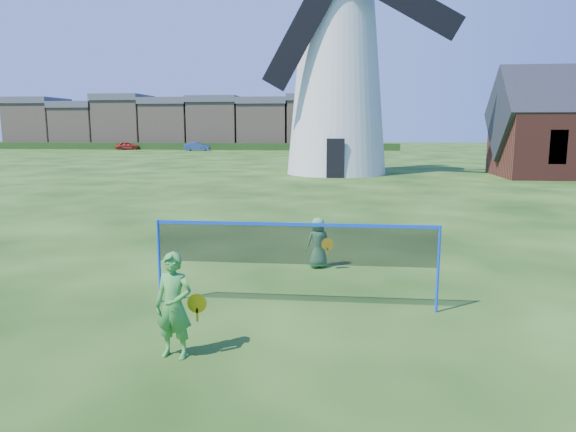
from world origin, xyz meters
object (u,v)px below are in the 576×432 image
(windmill, at_px, (338,68))
(badminton_net, at_px, (295,245))
(car_left, at_px, (127,146))
(car_right, at_px, (197,146))
(player_girl, at_px, (174,306))
(player_boy, at_px, (318,243))

(windmill, bearing_deg, badminton_net, -90.54)
(car_left, height_order, car_right, car_right)
(windmill, height_order, car_left, windmill)
(windmill, height_order, badminton_net, windmill)
(windmill, distance_m, player_girl, 31.16)
(badminton_net, relative_size, player_boy, 4.31)
(windmill, distance_m, badminton_net, 28.82)
(player_boy, bearing_deg, car_left, -87.54)
(badminton_net, xyz_separation_m, player_girl, (-1.48, -2.26, -0.39))
(player_boy, height_order, car_right, car_right)
(badminton_net, height_order, player_girl, badminton_net)
(car_right, bearing_deg, badminton_net, -164.78)
(badminton_net, bearing_deg, car_right, 107.34)
(player_boy, relative_size, car_right, 0.32)
(badminton_net, height_order, car_right, badminton_net)
(car_right, bearing_deg, player_boy, -163.80)
(car_right, bearing_deg, player_girl, -166.54)
(badminton_net, height_order, player_boy, badminton_net)
(badminton_net, height_order, car_left, badminton_net)
(player_girl, bearing_deg, player_boy, 79.38)
(windmill, relative_size, badminton_net, 4.18)
(windmill, height_order, car_right, windmill)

